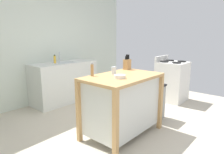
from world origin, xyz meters
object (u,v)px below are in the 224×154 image
Objects in this scene: pepper_grinder at (92,70)px; trash_bin at (154,102)px; sink_faucet at (60,57)px; stove at (172,81)px; bowl_ceramic_small at (120,76)px; bottle_hand_soap at (55,59)px; drinking_cup at (114,71)px; kitchen_island at (122,102)px; knife_block at (127,64)px.

pepper_grinder is 0.31× the size of trash_bin.
sink_faucet is 0.22× the size of stove.
bowl_ceramic_small is at bearing -104.26° from sink_faucet.
pepper_grinder is 1.38m from trash_bin.
pepper_grinder is 0.88× the size of sink_faucet.
bottle_hand_soap is at bearing 80.48° from bowl_ceramic_small.
bottle_hand_soap is at bearing 83.71° from drinking_cup.
stove is (1.20, 0.22, 0.14)m from trash_bin.
kitchen_island is 2.18m from sink_faucet.
sink_faucet reaches higher than drinking_cup.
kitchen_island is at bearing -100.44° from sink_faucet.
knife_block reaches higher than stove.
pepper_grinder is 2.40m from stove.
knife_block reaches higher than drinking_cup.
pepper_grinder is (-0.31, 0.30, 0.49)m from kitchen_island.
stove is at bearing -4.30° from knife_block.
bowl_ceramic_small is 2.08m from bottle_hand_soap.
sink_faucet is (-0.07, 1.83, -0.00)m from knife_block.
bottle_hand_soap reaches higher than stove.
sink_faucet is (0.70, 1.79, -0.00)m from pepper_grinder.
sink_faucet reaches higher than trash_bin.
drinking_cup is at bearing 99.87° from kitchen_island.
bottle_hand_soap is (-0.64, 2.05, 0.66)m from trash_bin.
sink_faucet reaches higher than bowl_ceramic_small.
pepper_grinder is at bearing 176.21° from stove.
drinking_cup is (0.14, 0.23, 0.03)m from bowl_ceramic_small.
drinking_cup is 2.11m from stove.
kitchen_island is at bearing 26.75° from bowl_ceramic_small.
bowl_ceramic_small is 1.16m from trash_bin.
kitchen_island reaches higher than trash_bin.
sink_faucet reaches higher than kitchen_island.
knife_block is at bearing -2.74° from pepper_grinder.
pepper_grinder is 1.92m from sink_faucet.
bottle_hand_soap reaches higher than bowl_ceramic_small.
kitchen_island is 10.12× the size of drinking_cup.
trash_bin is at bearing -14.67° from drinking_cup.
pepper_grinder is (-0.29, 0.16, 0.03)m from drinking_cup.
pepper_grinder is at bearing 177.26° from knife_block.
trash_bin is at bearing -72.56° from bottle_hand_soap.
bowl_ceramic_small is 0.86× the size of bottle_hand_soap.
bowl_ceramic_small is (-0.63, -0.35, -0.07)m from knife_block.
pepper_grinder is at bearing 136.15° from kitchen_island.
pepper_grinder is (-0.77, 0.04, -0.00)m from knife_block.
knife_block is 1.73m from bottle_hand_soap.
stove is (2.04, 0.00, -0.51)m from drinking_cup.
drinking_cup is 0.52× the size of sink_faucet.
bowl_ceramic_small is at bearing -151.07° from knife_block.
pepper_grinder is 1.06× the size of bottle_hand_soap.
kitchen_island is 0.85m from trash_bin.
kitchen_island is 0.47m from bowl_ceramic_small.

